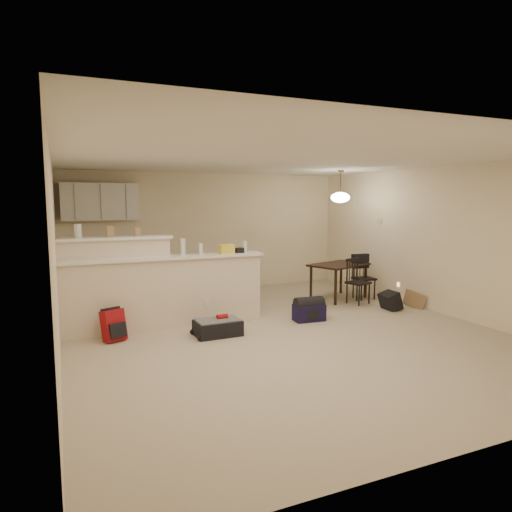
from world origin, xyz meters
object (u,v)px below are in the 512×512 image
suitcase (218,328)px  red_backpack (113,325)px  dining_table (339,268)px  dining_chair_far (364,277)px  black_daypack (390,301)px  navy_duffel (309,313)px  dining_chair_near (358,281)px  pendant_lamp (340,197)px

suitcase → red_backpack: bearing=165.1°
dining_table → dining_chair_far: size_ratio=1.51×
dining_chair_far → black_daypack: 0.99m
navy_duffel → black_daypack: bearing=7.3°
dining_chair_far → suitcase: bearing=-158.1°
red_backpack → dining_chair_near: bearing=-15.8°
dining_chair_near → navy_duffel: 1.65m
dining_chair_near → red_backpack: bearing=170.8°
pendant_lamp → dining_chair_near: bearing=-79.7°
navy_duffel → dining_chair_near: bearing=30.3°
pendant_lamp → dining_chair_near: 1.65m
dining_chair_near → dining_chair_far: dining_chair_far is taller
red_backpack → suitcase: bearing=-36.1°
red_backpack → navy_duffel: red_backpack is taller
pendant_lamp → dining_chair_far: bearing=-23.3°
suitcase → dining_chair_far: bearing=17.6°
suitcase → navy_duffel: size_ratio=1.31×
pendant_lamp → navy_duffel: bearing=-138.3°
dining_table → navy_duffel: size_ratio=2.64×
red_backpack → pendant_lamp: bearing=-9.1°
pendant_lamp → dining_chair_far: pendant_lamp is taller
black_daypack → dining_table: bearing=20.2°
dining_chair_near → red_backpack: (-4.46, -0.54, -0.21)m
dining_chair_near → navy_duffel: size_ratio=1.73×
dining_table → red_backpack: bearing=174.2°
navy_duffel → black_daypack: 1.70m
dining_chair_near → red_backpack: size_ratio=1.96×
dining_table → black_daypack: bearing=-93.2°
dining_chair_far → black_daypack: dining_chair_far is taller
dining_table → red_backpack: (-4.37, -1.06, -0.39)m
suitcase → black_daypack: size_ratio=1.85×
pendant_lamp → black_daypack: (0.33, -1.14, -1.84)m
dining_table → dining_chair_far: dining_chair_far is taller
pendant_lamp → suitcase: bearing=-154.9°
dining_chair_far → red_backpack: bearing=-167.2°
dining_chair_far → black_daypack: size_ratio=2.45×
pendant_lamp → suitcase: pendant_lamp is taller
red_backpack → dining_chair_far: bearing=-12.7°
black_daypack → dining_chair_far: bearing=-3.9°
red_backpack → black_daypack: bearing=-23.8°
dining_table → pendant_lamp: pendant_lamp is taller
black_daypack → dining_chair_near: bearing=24.8°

